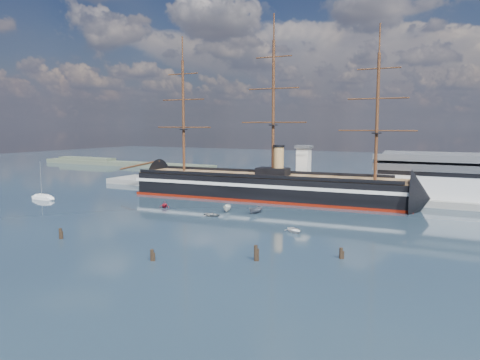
% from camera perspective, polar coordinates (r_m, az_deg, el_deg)
% --- Properties ---
extents(ground, '(600.00, 600.00, 0.00)m').
position_cam_1_polar(ground, '(131.36, 1.55, -3.71)').
color(ground, '#1C2A36').
rests_on(ground, ground).
extents(quay, '(180.00, 18.00, 2.00)m').
position_cam_1_polar(quay, '(160.88, 10.41, -1.89)').
color(quay, slate).
rests_on(quay, ground).
extents(quay_tower, '(5.00, 5.00, 15.00)m').
position_cam_1_polar(quay_tower, '(159.09, 7.75, 1.60)').
color(quay_tower, silver).
rests_on(quay_tower, ground).
extents(shoreline, '(120.00, 10.00, 4.00)m').
position_cam_1_polar(shoreline, '(288.83, -15.26, 2.05)').
color(shoreline, '#3F4C38').
rests_on(shoreline, ground).
extents(warship, '(113.38, 22.05, 53.94)m').
position_cam_1_polar(warship, '(151.28, 2.70, -0.78)').
color(warship, black).
rests_on(warship, ground).
extents(sailboat, '(7.72, 2.39, 12.29)m').
position_cam_1_polar(sailboat, '(162.59, -22.90, -1.94)').
color(sailboat, white).
rests_on(sailboat, ground).
extents(motorboat_a, '(6.22, 3.92, 2.34)m').
position_cam_1_polar(motorboat_a, '(129.06, -1.56, -3.90)').
color(motorboat_a, white).
rests_on(motorboat_a, ground).
extents(motorboat_b, '(1.19, 2.93, 1.36)m').
position_cam_1_polar(motorboat_b, '(122.88, -3.42, -4.45)').
color(motorboat_b, gray).
rests_on(motorboat_b, ground).
extents(motorboat_c, '(6.00, 3.95, 2.25)m').
position_cam_1_polar(motorboat_c, '(126.58, 1.92, -4.11)').
color(motorboat_c, '#575C67').
rests_on(motorboat_c, ground).
extents(motorboat_d, '(5.95, 3.99, 2.01)m').
position_cam_1_polar(motorboat_d, '(137.36, -9.18, -3.33)').
color(motorboat_d, maroon).
rests_on(motorboat_d, ground).
extents(motorboat_e, '(3.05, 3.14, 1.46)m').
position_cam_1_polar(motorboat_e, '(105.39, 6.66, -6.36)').
color(motorboat_e, silver).
rests_on(motorboat_e, ground).
extents(piling_near_left, '(0.64, 0.64, 2.95)m').
position_cam_1_polar(piling_near_left, '(105.90, -21.02, -6.70)').
color(piling_near_left, black).
rests_on(piling_near_left, ground).
extents(piling_near_mid, '(0.64, 0.64, 2.79)m').
position_cam_1_polar(piling_near_mid, '(84.84, -10.66, -9.66)').
color(piling_near_mid, black).
rests_on(piling_near_mid, ground).
extents(piling_near_right, '(0.64, 0.64, 3.54)m').
position_cam_1_polar(piling_near_right, '(83.44, 1.92, -9.83)').
color(piling_near_right, black).
rests_on(piling_near_right, ground).
extents(piling_far_right, '(0.64, 0.64, 2.72)m').
position_cam_1_polar(piling_far_right, '(86.62, 12.19, -9.36)').
color(piling_far_right, black).
rests_on(piling_far_right, ground).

